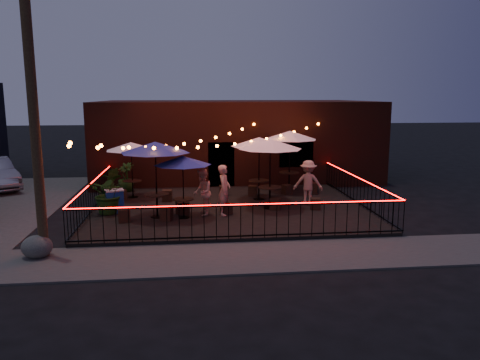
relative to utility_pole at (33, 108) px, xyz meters
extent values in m
plane|color=black|center=(5.40, 2.60, -4.00)|extent=(110.00, 110.00, 0.00)
cube|color=black|center=(5.40, 4.60, -3.92)|extent=(10.00, 8.00, 0.15)
cube|color=#3C3938|center=(5.40, -0.65, -3.98)|extent=(18.00, 2.50, 0.05)
cube|color=#37170F|center=(6.40, 12.60, -2.00)|extent=(14.00, 8.00, 4.00)
cube|color=black|center=(5.40, 8.72, -2.90)|extent=(1.20, 0.24, 2.20)
cube|color=black|center=(8.90, 8.72, -2.40)|extent=(1.60, 0.24, 1.20)
cylinder|color=#362316|center=(0.00, 0.00, 0.00)|extent=(0.26, 0.26, 8.00)
cube|color=black|center=(5.40, 0.60, -3.77)|extent=(10.00, 0.04, 0.04)
cube|color=black|center=(5.40, 0.60, -2.85)|extent=(10.00, 0.04, 0.04)
cube|color=#E20203|center=(5.40, 0.60, -2.82)|extent=(10.00, 0.03, 0.02)
cube|color=black|center=(0.40, 4.60, -3.77)|extent=(0.04, 8.00, 0.04)
cube|color=black|center=(0.40, 4.60, -2.85)|extent=(0.04, 8.00, 0.04)
cube|color=#E20203|center=(0.40, 4.60, -2.82)|extent=(0.03, 8.00, 0.02)
cube|color=black|center=(10.40, 4.60, -3.77)|extent=(0.04, 8.00, 0.04)
cube|color=black|center=(10.40, 4.60, -2.85)|extent=(0.04, 8.00, 0.04)
cube|color=#E20203|center=(10.40, 4.60, -2.82)|extent=(0.03, 8.00, 0.02)
cylinder|color=black|center=(2.80, 3.39, -3.83)|extent=(0.47, 0.47, 0.03)
cylinder|color=black|center=(2.80, 3.39, -3.45)|extent=(0.06, 0.06, 0.78)
cylinder|color=black|center=(2.80, 3.39, -3.05)|extent=(0.86, 0.86, 0.04)
cylinder|color=black|center=(2.80, 3.39, -2.55)|extent=(0.05, 0.05, 2.59)
cone|color=navy|center=(2.80, 3.39, -1.42)|extent=(2.70, 2.70, 0.38)
cylinder|color=black|center=(1.60, 6.69, -3.84)|extent=(0.41, 0.41, 0.03)
cylinder|color=black|center=(1.60, 6.69, -3.50)|extent=(0.06, 0.06, 0.68)
cylinder|color=black|center=(1.60, 6.69, -3.15)|extent=(0.75, 0.75, 0.04)
cylinder|color=black|center=(1.60, 6.69, -2.72)|extent=(0.04, 0.04, 2.26)
cone|color=white|center=(1.60, 6.69, -1.73)|extent=(2.51, 2.51, 0.33)
cylinder|color=black|center=(3.72, 3.17, -3.84)|extent=(0.39, 0.39, 0.03)
cylinder|color=black|center=(3.72, 3.17, -3.52)|extent=(0.05, 0.05, 0.64)
cylinder|color=black|center=(3.72, 3.17, -3.19)|extent=(0.71, 0.71, 0.04)
cylinder|color=black|center=(3.72, 3.17, -2.79)|extent=(0.04, 0.04, 2.13)
cone|color=navy|center=(3.72, 3.17, -1.85)|extent=(2.05, 2.05, 0.31)
cylinder|color=black|center=(6.72, 5.77, -3.83)|extent=(0.46, 0.46, 0.03)
cylinder|color=black|center=(6.72, 5.77, -3.47)|extent=(0.06, 0.06, 0.75)
cylinder|color=black|center=(6.72, 5.77, -3.08)|extent=(0.83, 0.83, 0.04)
cylinder|color=black|center=(6.72, 5.77, -2.61)|extent=(0.05, 0.05, 2.49)
cone|color=white|center=(6.72, 5.77, -1.52)|extent=(2.63, 2.63, 0.36)
cylinder|color=black|center=(6.90, 4.24, -3.83)|extent=(0.47, 0.47, 0.03)
cylinder|color=black|center=(6.90, 4.24, -3.45)|extent=(0.06, 0.06, 0.77)
cylinder|color=black|center=(6.90, 4.24, -3.06)|extent=(0.85, 0.85, 0.04)
cylinder|color=black|center=(6.90, 4.24, -2.57)|extent=(0.05, 0.05, 2.56)
cone|color=white|center=(6.90, 4.24, -1.45)|extent=(2.36, 2.36, 0.37)
cylinder|color=black|center=(8.31, 7.39, -3.83)|extent=(0.48, 0.48, 0.03)
cylinder|color=black|center=(8.31, 7.39, -3.45)|extent=(0.07, 0.07, 0.78)
cylinder|color=black|center=(8.31, 7.39, -3.05)|extent=(0.87, 0.87, 0.04)
cylinder|color=black|center=(8.31, 7.39, -2.54)|extent=(0.05, 0.05, 2.61)
cone|color=white|center=(8.31, 7.39, -1.40)|extent=(2.60, 2.60, 0.38)
cube|color=black|center=(1.74, 2.86, -3.63)|extent=(0.45, 0.45, 0.45)
cube|color=black|center=(3.14, 2.90, -3.64)|extent=(0.45, 0.45, 0.43)
cube|color=black|center=(1.22, 6.20, -3.64)|extent=(0.44, 0.44, 0.42)
cube|color=black|center=(3.04, 5.82, -3.63)|extent=(0.40, 0.40, 0.45)
cube|color=black|center=(3.67, 3.65, -3.62)|extent=(0.50, 0.50, 0.45)
cube|color=black|center=(5.22, 3.59, -3.65)|extent=(0.44, 0.44, 0.41)
cube|color=black|center=(5.35, 6.62, -3.64)|extent=(0.37, 0.37, 0.42)
cube|color=black|center=(6.57, 6.47, -3.63)|extent=(0.44, 0.44, 0.43)
cube|color=black|center=(7.06, 3.96, -3.63)|extent=(0.48, 0.48, 0.45)
cube|color=black|center=(8.54, 3.85, -3.64)|extent=(0.41, 0.41, 0.42)
cube|color=black|center=(8.05, 6.58, -3.64)|extent=(0.46, 0.46, 0.41)
cube|color=black|center=(9.17, 6.57, -3.61)|extent=(0.51, 0.51, 0.48)
imported|color=#D3A188|center=(5.14, 3.43, -2.96)|extent=(0.60, 0.75, 1.77)
imported|color=beige|center=(4.37, 3.45, -3.03)|extent=(0.64, 0.82, 1.65)
imported|color=tan|center=(8.46, 4.67, -2.99)|extent=(1.22, 0.86, 1.72)
imported|color=#1A3B0E|center=(1.10, 4.07, -3.11)|extent=(1.42, 1.26, 1.49)
imported|color=#183F13|center=(0.80, 6.11, -3.18)|extent=(0.90, 0.81, 1.35)
imported|color=#153D0D|center=(1.18, 8.00, -3.22)|extent=(0.93, 0.93, 1.25)
cube|color=#1337A8|center=(1.25, 4.17, -3.45)|extent=(0.69, 0.56, 0.80)
cube|color=silver|center=(1.25, 4.17, -3.03)|extent=(0.74, 0.61, 0.05)
ellipsoid|color=#43433F|center=(-0.15, -0.11, -3.67)|extent=(0.90, 0.79, 0.66)
camera|label=1|loc=(3.93, -12.56, 0.32)|focal=35.00mm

